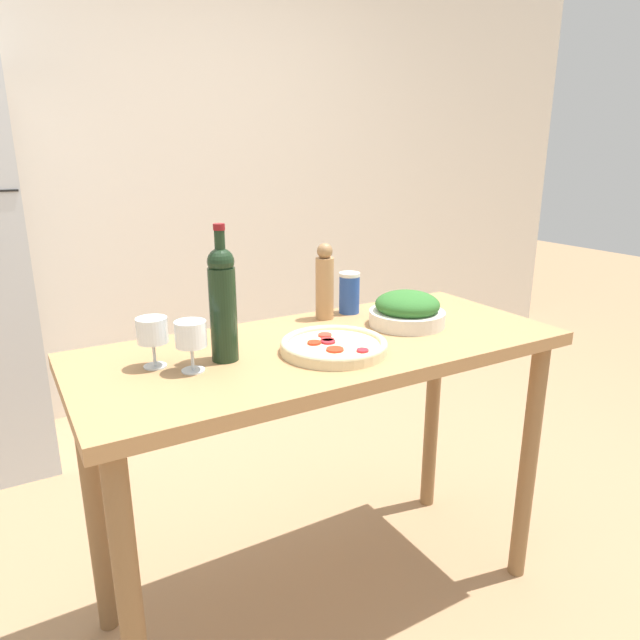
{
  "coord_description": "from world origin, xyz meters",
  "views": [
    {
      "loc": [
        -0.8,
        -1.34,
        1.44
      ],
      "look_at": [
        0.0,
        0.03,
        0.96
      ],
      "focal_mm": 32.0,
      "sensor_mm": 36.0,
      "label": 1
    }
  ],
  "objects_px": {
    "wine_glass_far": "(152,333)",
    "salad_bowl": "(407,310)",
    "wine_glass_near": "(191,337)",
    "homemade_pizza": "(334,346)",
    "wine_bottle": "(223,301)",
    "salt_canister": "(349,293)",
    "pepper_mill": "(325,283)"
  },
  "relations": [
    {
      "from": "wine_bottle",
      "to": "homemade_pizza",
      "type": "xyz_separation_m",
      "value": [
        0.28,
        -0.09,
        -0.14
      ]
    },
    {
      "from": "wine_glass_near",
      "to": "wine_glass_far",
      "type": "xyz_separation_m",
      "value": [
        -0.08,
        0.08,
        0.0
      ]
    },
    {
      "from": "wine_bottle",
      "to": "wine_glass_far",
      "type": "distance_m",
      "value": 0.19
    },
    {
      "from": "homemade_pizza",
      "to": "salt_canister",
      "type": "bearing_deg",
      "value": 50.96
    },
    {
      "from": "wine_bottle",
      "to": "salad_bowl",
      "type": "height_order",
      "value": "wine_bottle"
    },
    {
      "from": "pepper_mill",
      "to": "salad_bowl",
      "type": "distance_m",
      "value": 0.28
    },
    {
      "from": "salad_bowl",
      "to": "salt_canister",
      "type": "distance_m",
      "value": 0.23
    },
    {
      "from": "wine_glass_near",
      "to": "salt_canister",
      "type": "xyz_separation_m",
      "value": [
        0.63,
        0.25,
        -0.02
      ]
    },
    {
      "from": "wine_bottle",
      "to": "salt_canister",
      "type": "bearing_deg",
      "value": 22.14
    },
    {
      "from": "pepper_mill",
      "to": "salt_canister",
      "type": "bearing_deg",
      "value": 8.33
    },
    {
      "from": "wine_glass_near",
      "to": "homemade_pizza",
      "type": "bearing_deg",
      "value": -8.55
    },
    {
      "from": "pepper_mill",
      "to": "salad_bowl",
      "type": "height_order",
      "value": "pepper_mill"
    },
    {
      "from": "salad_bowl",
      "to": "pepper_mill",
      "type": "bearing_deg",
      "value": 133.73
    },
    {
      "from": "wine_glass_near",
      "to": "salt_canister",
      "type": "bearing_deg",
      "value": 21.72
    },
    {
      "from": "salad_bowl",
      "to": "wine_bottle",
      "type": "bearing_deg",
      "value": -179.56
    },
    {
      "from": "wine_glass_near",
      "to": "wine_glass_far",
      "type": "relative_size",
      "value": 1.0
    },
    {
      "from": "wine_bottle",
      "to": "salt_canister",
      "type": "distance_m",
      "value": 0.58
    },
    {
      "from": "pepper_mill",
      "to": "homemade_pizza",
      "type": "relative_size",
      "value": 0.85
    },
    {
      "from": "wine_bottle",
      "to": "pepper_mill",
      "type": "xyz_separation_m",
      "value": [
        0.43,
        0.2,
        -0.04
      ]
    },
    {
      "from": "wine_bottle",
      "to": "wine_glass_near",
      "type": "distance_m",
      "value": 0.13
    },
    {
      "from": "wine_glass_far",
      "to": "salad_bowl",
      "type": "height_order",
      "value": "wine_glass_far"
    },
    {
      "from": "wine_glass_near",
      "to": "pepper_mill",
      "type": "relative_size",
      "value": 0.53
    },
    {
      "from": "wine_glass_near",
      "to": "salt_canister",
      "type": "relative_size",
      "value": 0.94
    },
    {
      "from": "wine_glass_near",
      "to": "salt_canister",
      "type": "distance_m",
      "value": 0.68
    },
    {
      "from": "pepper_mill",
      "to": "homemade_pizza",
      "type": "xyz_separation_m",
      "value": [
        -0.14,
        -0.29,
        -0.1
      ]
    },
    {
      "from": "wine_glass_far",
      "to": "salad_bowl",
      "type": "bearing_deg",
      "value": -2.71
    },
    {
      "from": "pepper_mill",
      "to": "wine_bottle",
      "type": "bearing_deg",
      "value": -154.72
    },
    {
      "from": "homemade_pizza",
      "to": "wine_bottle",
      "type": "bearing_deg",
      "value": 161.72
    },
    {
      "from": "pepper_mill",
      "to": "homemade_pizza",
      "type": "distance_m",
      "value": 0.34
    },
    {
      "from": "wine_glass_near",
      "to": "wine_glass_far",
      "type": "distance_m",
      "value": 0.11
    },
    {
      "from": "homemade_pizza",
      "to": "salt_canister",
      "type": "height_order",
      "value": "salt_canister"
    },
    {
      "from": "wine_glass_near",
      "to": "pepper_mill",
      "type": "height_order",
      "value": "pepper_mill"
    }
  ]
}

